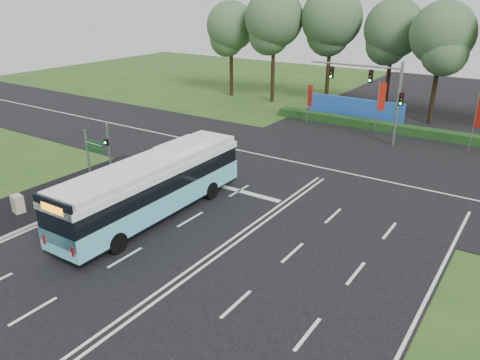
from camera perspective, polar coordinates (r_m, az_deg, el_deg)
ground at (r=25.23m, az=-0.25°, el=-6.79°), size 120.00×120.00×0.00m
road_main at (r=25.22m, az=-0.25°, el=-6.75°), size 20.00×120.00×0.04m
road_cross at (r=34.91m, az=10.89°, el=1.24°), size 120.00×14.00×0.05m
bike_path at (r=31.66m, az=-22.60°, el=-2.31°), size 5.00×18.00×0.06m
kerb_strip at (r=29.79m, az=-19.98°, el=-3.37°), size 0.25×18.00×0.12m
city_bus at (r=26.98m, az=-10.50°, el=-0.74°), size 3.03×13.13×3.76m
pedestrian_signal at (r=33.26m, az=-15.71°, el=3.62°), size 0.34×0.44×3.91m
street_sign at (r=30.73m, az=-17.69°, el=2.90°), size 1.65×0.20×4.23m
utility_cabinet at (r=30.39m, az=-25.45°, el=-2.69°), size 0.77×0.68×1.12m
banner_flag_left at (r=46.75m, az=8.46°, el=9.91°), size 0.56×0.20×3.90m
banner_flag_mid at (r=44.83m, az=16.77°, el=9.36°), size 0.68×0.20×4.71m
banner_flag_right at (r=41.64m, az=27.08°, el=7.05°), size 0.66×0.33×4.79m
traffic_light_gantry at (r=41.35m, az=16.46°, el=10.66°), size 8.41×0.28×7.00m
hedge at (r=46.08m, az=17.24°, el=6.20°), size 22.00×1.20×0.80m
blue_hoarding at (r=49.43m, az=13.79°, el=8.42°), size 10.00×0.30×2.20m
eucalyptus_row at (r=50.40m, az=19.71°, el=17.11°), size 48.03×9.49×12.85m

